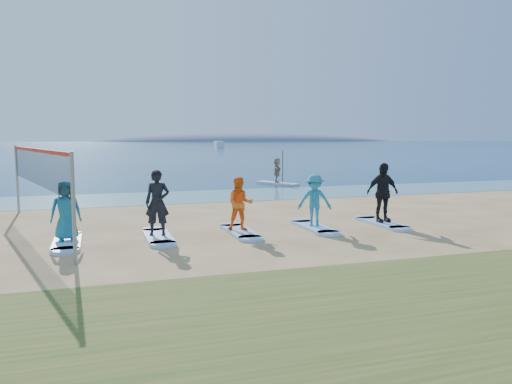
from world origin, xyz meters
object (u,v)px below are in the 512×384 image
object	(u,v)px
boat_offshore_b	(219,147)
student_1	(157,203)
student_4	(382,192)
volleyball_net	(37,168)
surfboard_0	(67,242)
surfboard_1	(158,237)
surfboard_4	(382,223)
student_0	(66,211)
surfboard_2	(240,232)
student_2	(240,204)
student_3	(315,200)
paddleboard	(277,183)
surfboard_3	(314,227)
paddleboarder	(277,170)

from	to	relation	value
boat_offshore_b	student_1	world-z (taller)	student_1
student_1	student_4	world-z (taller)	student_4
volleyball_net	student_4	distance (m)	10.59
surfboard_0	student_1	distance (m)	2.56
surfboard_1	surfboard_4	world-z (taller)	same
student_0	surfboard_2	xyz separation A→B (m)	(4.75, 0.00, -0.84)
student_0	student_2	xyz separation A→B (m)	(4.75, 0.00, -0.01)
surfboard_0	student_2	distance (m)	4.82
surfboard_0	student_3	size ratio (longest dim) A/B	1.39
paddleboard	student_4	bearing A→B (deg)	-121.12
student_2	surfboard_3	bearing A→B (deg)	15.17
boat_offshore_b	student_3	distance (m)	121.33
paddleboarder	student_3	xyz separation A→B (m)	(-3.94, -13.88, 0.03)
student_2	surfboard_3	xyz separation A→B (m)	(2.38, 0.00, -0.83)
volleyball_net	surfboard_3	bearing A→B (deg)	-14.51
boat_offshore_b	surfboard_3	world-z (taller)	boat_offshore_b
student_0	student_3	xyz separation A→B (m)	(7.13, 0.00, -0.00)
paddleboarder	student_2	bearing A→B (deg)	176.57
surfboard_2	student_2	distance (m)	0.83
paddleboarder	student_0	xyz separation A→B (m)	(-11.07, -13.88, 0.03)
volleyball_net	boat_offshore_b	bearing A→B (deg)	73.72
student_2	student_4	xyz separation A→B (m)	(4.75, 0.00, 0.17)
paddleboard	surfboard_4	world-z (taller)	paddleboard
paddleboard	student_0	distance (m)	17.77
volleyball_net	student_2	bearing A→B (deg)	-20.23
surfboard_1	student_1	world-z (taller)	student_1
student_0	student_1	size ratio (longest dim) A/B	0.87
paddleboard	student_1	world-z (taller)	student_1
boat_offshore_b	surfboard_2	distance (m)	121.85
paddleboard	student_1	size ratio (longest dim) A/B	1.65
student_4	surfboard_4	bearing A→B (deg)	0.00
student_2	boat_offshore_b	bearing A→B (deg)	91.70
student_3	surfboard_4	world-z (taller)	student_3
paddleboard	boat_offshore_b	bearing A→B (deg)	53.41
student_0	boat_offshore_b	bearing A→B (deg)	74.72
student_1	surfboard_3	size ratio (longest dim) A/B	0.83
paddleboarder	surfboard_4	xyz separation A→B (m)	(-1.57, -13.88, -0.80)
paddleboard	student_4	size ratio (longest dim) A/B	1.58
surfboard_3	surfboard_4	size ratio (longest dim) A/B	1.00
paddleboard	surfboard_1	distance (m)	16.38
paddleboarder	surfboard_0	size ratio (longest dim) A/B	0.66
paddleboard	paddleboarder	distance (m)	0.79
surfboard_0	surfboard_1	size ratio (longest dim) A/B	1.00
paddleboarder	surfboard_2	xyz separation A→B (m)	(-6.32, -13.88, -0.80)
surfboard_3	student_3	size ratio (longest dim) A/B	1.39
paddleboarder	surfboard_1	size ratio (longest dim) A/B	0.66
surfboard_0	surfboard_4	distance (m)	9.50
surfboard_1	surfboard_2	bearing A→B (deg)	0.00
student_0	student_1	distance (m)	2.38
student_1	surfboard_2	world-z (taller)	student_1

